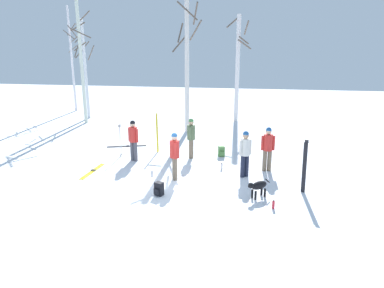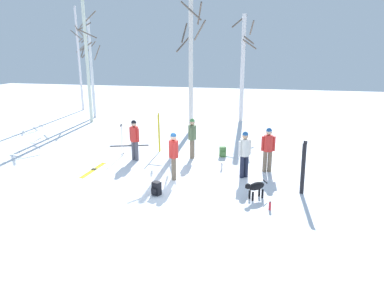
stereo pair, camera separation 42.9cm
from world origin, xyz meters
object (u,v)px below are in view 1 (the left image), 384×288
(ski_pair_planted_1, at_px, (304,167))
(birch_tree_4, at_px, (238,67))
(person_2, at_px, (191,136))
(water_bottle_1, at_px, (222,166))
(birch_tree_0, at_px, (72,58))
(birch_tree_3, at_px, (187,63))
(dog, at_px, (258,186))
(ski_pair_lying_1, at_px, (93,171))
(backpack_1, at_px, (221,152))
(birch_tree_1, at_px, (85,68))
(ski_pair_planted_0, at_px, (157,133))
(ski_poles_0, at_px, (120,139))
(person_1, at_px, (175,153))
(water_bottle_0, at_px, (273,205))
(birch_tree_2, at_px, (81,59))
(person_0, at_px, (245,151))
(ski_pair_lying_0, at_px, (127,146))
(backpack_0, at_px, (159,189))
(person_3, at_px, (133,138))
(person_4, at_px, (268,146))

(ski_pair_planted_1, relative_size, birch_tree_4, 0.27)
(person_2, xyz_separation_m, water_bottle_1, (1.43, -1.24, -0.86))
(birch_tree_0, height_order, birch_tree_4, birch_tree_0)
(ski_pair_planted_1, height_order, birch_tree_4, birch_tree_4)
(birch_tree_0, height_order, birch_tree_3, birch_tree_0)
(dog, bearing_deg, water_bottle_1, 118.94)
(person_2, distance_m, ski_pair_lying_1, 4.25)
(dog, distance_m, backpack_1, 4.42)
(person_2, height_order, birch_tree_1, birch_tree_1)
(ski_pair_planted_0, distance_m, ski_poles_0, 1.67)
(person_1, height_order, water_bottle_0, person_1)
(dog, height_order, birch_tree_4, birch_tree_4)
(person_1, distance_m, birch_tree_2, 11.83)
(person_0, bearing_deg, birch_tree_2, 142.16)
(dog, xyz_separation_m, ski_pair_planted_0, (-4.44, 4.30, 0.50))
(birch_tree_1, bearing_deg, birch_tree_0, 131.73)
(ski_pair_lying_0, distance_m, birch_tree_2, 7.56)
(birch_tree_3, bearing_deg, birch_tree_0, 151.62)
(person_0, bearing_deg, ski_pair_planted_1, -30.31)
(backpack_1, height_order, birch_tree_0, birch_tree_0)
(ski_pair_lying_0, bearing_deg, birch_tree_0, 129.50)
(backpack_1, distance_m, water_bottle_1, 1.69)
(backpack_0, bearing_deg, dog, 6.49)
(person_0, bearing_deg, birch_tree_3, 116.99)
(person_0, distance_m, birch_tree_0, 17.65)
(person_2, relative_size, dog, 2.44)
(backpack_1, distance_m, birch_tree_1, 12.23)
(birch_tree_2, height_order, birch_tree_4, birch_tree_2)
(ski_pair_lying_0, xyz_separation_m, backpack_1, (4.61, -0.77, 0.20))
(person_1, bearing_deg, birch_tree_3, 97.34)
(person_1, bearing_deg, person_2, 87.11)
(person_3, relative_size, dog, 2.44)
(ski_pair_lying_1, bearing_deg, birch_tree_1, 116.60)
(ski_pair_planted_1, bearing_deg, birch_tree_4, 103.93)
(person_2, height_order, dog, person_2)
(backpack_1, bearing_deg, backpack_0, -109.36)
(person_2, height_order, ski_pair_lying_1, person_2)
(ski_pair_planted_1, relative_size, water_bottle_1, 6.86)
(birch_tree_0, distance_m, birch_tree_3, 10.72)
(person_3, relative_size, ski_pair_planted_1, 0.97)
(person_1, xyz_separation_m, water_bottle_1, (1.56, 1.34, -0.86))
(dog, bearing_deg, birch_tree_1, 134.92)
(person_2, xyz_separation_m, ski_pair_lying_0, (-3.35, 1.21, -0.97))
(birch_tree_1, distance_m, birch_tree_3, 7.69)
(dog, height_order, ski_pair_planted_1, ski_pair_planted_1)
(backpack_1, bearing_deg, birch_tree_1, 143.88)
(ski_pair_lying_0, relative_size, backpack_0, 4.12)
(backpack_1, distance_m, birch_tree_4, 8.38)
(ski_poles_0, bearing_deg, backpack_0, -53.91)
(person_4, bearing_deg, birch_tree_0, 141.15)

